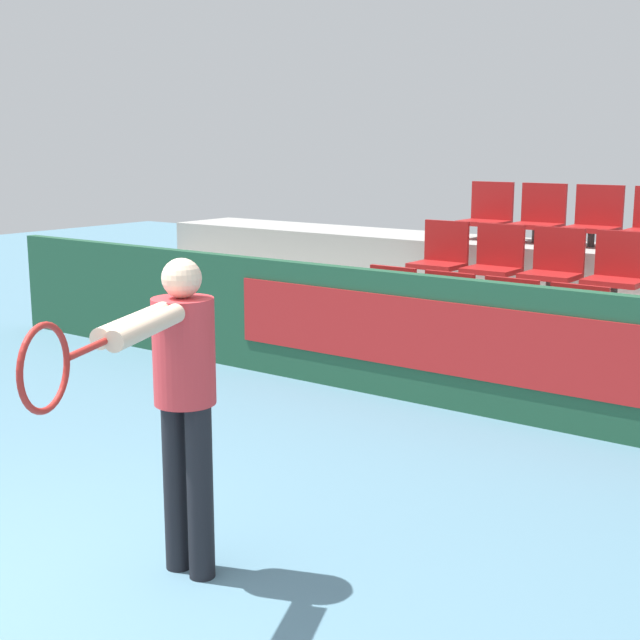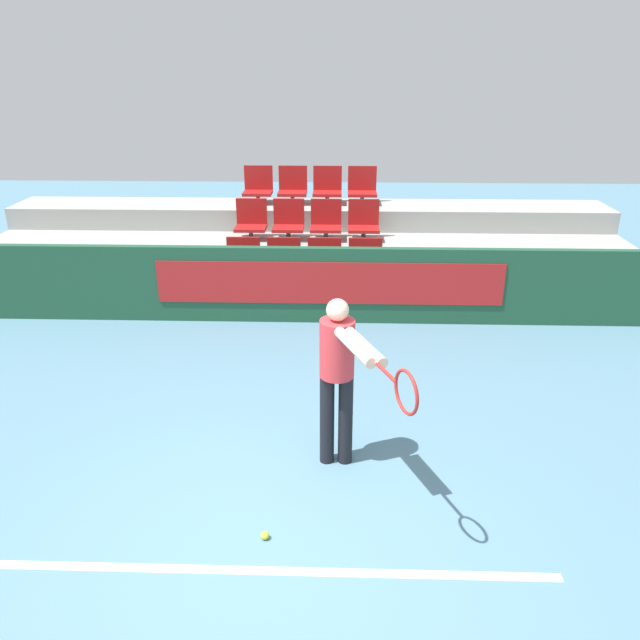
{
  "view_description": "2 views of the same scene",
  "coord_description": "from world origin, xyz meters",
  "px_view_note": "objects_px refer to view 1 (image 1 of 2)",
  "views": [
    {
      "loc": [
        3.52,
        -1.81,
        2.13
      ],
      "look_at": [
        0.44,
        2.3,
        1.1
      ],
      "focal_mm": 50.0,
      "sensor_mm": 36.0,
      "label": 1
    },
    {
      "loc": [
        0.51,
        -3.67,
        3.43
      ],
      "look_at": [
        0.32,
        2.53,
        0.81
      ],
      "focal_mm": 35.0,
      "sensor_mm": 36.0,
      "label": 2
    }
  ],
  "objects_px": {
    "stadium_chair_3": "(573,328)",
    "stadium_chair_9": "(539,216)",
    "stadium_chair_4": "(441,255)",
    "stadium_chair_1": "(443,311)",
    "stadium_chair_10": "(595,219)",
    "stadium_chair_0": "(386,304)",
    "tennis_player": "(178,388)",
    "stadium_chair_6": "(554,265)",
    "stadium_chair_2": "(505,319)",
    "stadium_chair_7": "(618,270)",
    "stadium_chair_5": "(495,260)",
    "stadium_chair_8": "(488,214)"
  },
  "relations": [
    {
      "from": "stadium_chair_5",
      "to": "stadium_chair_4",
      "type": "bearing_deg",
      "value": 180.0
    },
    {
      "from": "stadium_chair_0",
      "to": "stadium_chair_3",
      "type": "bearing_deg",
      "value": 0.0
    },
    {
      "from": "tennis_player",
      "to": "stadium_chair_2",
      "type": "bearing_deg",
      "value": 70.65
    },
    {
      "from": "stadium_chair_0",
      "to": "tennis_player",
      "type": "height_order",
      "value": "tennis_player"
    },
    {
      "from": "stadium_chair_4",
      "to": "stadium_chair_10",
      "type": "xyz_separation_m",
      "value": [
        1.21,
        1.02,
        0.36
      ]
    },
    {
      "from": "stadium_chair_5",
      "to": "stadium_chair_9",
      "type": "xyz_separation_m",
      "value": [
        0.0,
        1.02,
        0.36
      ]
    },
    {
      "from": "stadium_chair_1",
      "to": "stadium_chair_9",
      "type": "xyz_separation_m",
      "value": [
        0.0,
        2.04,
        0.72
      ]
    },
    {
      "from": "stadium_chair_2",
      "to": "stadium_chair_9",
      "type": "relative_size",
      "value": 1.0
    },
    {
      "from": "stadium_chair_0",
      "to": "stadium_chair_3",
      "type": "xyz_separation_m",
      "value": [
        1.81,
        0.0,
        0.0
      ]
    },
    {
      "from": "stadium_chair_1",
      "to": "stadium_chair_2",
      "type": "distance_m",
      "value": 0.6
    },
    {
      "from": "stadium_chair_2",
      "to": "stadium_chair_5",
      "type": "relative_size",
      "value": 1.0
    },
    {
      "from": "stadium_chair_4",
      "to": "stadium_chair_0",
      "type": "bearing_deg",
      "value": -90.0
    },
    {
      "from": "stadium_chair_3",
      "to": "stadium_chair_9",
      "type": "xyz_separation_m",
      "value": [
        -1.21,
        2.04,
        0.72
      ]
    },
    {
      "from": "stadium_chair_6",
      "to": "stadium_chair_10",
      "type": "xyz_separation_m",
      "value": [
        0.0,
        1.02,
        0.36
      ]
    },
    {
      "from": "stadium_chair_1",
      "to": "stadium_chair_6",
      "type": "bearing_deg",
      "value": 59.4
    },
    {
      "from": "stadium_chair_6",
      "to": "tennis_player",
      "type": "bearing_deg",
      "value": -87.34
    },
    {
      "from": "stadium_chair_2",
      "to": "stadium_chair_4",
      "type": "relative_size",
      "value": 1.0
    },
    {
      "from": "stadium_chair_0",
      "to": "stadium_chair_1",
      "type": "xyz_separation_m",
      "value": [
        0.6,
        0.0,
        0.0
      ]
    },
    {
      "from": "stadium_chair_7",
      "to": "tennis_player",
      "type": "height_order",
      "value": "tennis_player"
    },
    {
      "from": "stadium_chair_7",
      "to": "stadium_chair_10",
      "type": "distance_m",
      "value": 1.24
    },
    {
      "from": "stadium_chair_9",
      "to": "stadium_chair_10",
      "type": "height_order",
      "value": "same"
    },
    {
      "from": "stadium_chair_1",
      "to": "stadium_chair_4",
      "type": "xyz_separation_m",
      "value": [
        -0.6,
        1.02,
        0.36
      ]
    },
    {
      "from": "stadium_chair_0",
      "to": "stadium_chair_3",
      "type": "relative_size",
      "value": 1.0
    },
    {
      "from": "stadium_chair_2",
      "to": "stadium_chair_3",
      "type": "relative_size",
      "value": 1.0
    },
    {
      "from": "stadium_chair_4",
      "to": "stadium_chair_7",
      "type": "xyz_separation_m",
      "value": [
        1.81,
        0.0,
        0.0
      ]
    },
    {
      "from": "stadium_chair_5",
      "to": "stadium_chair_6",
      "type": "distance_m",
      "value": 0.6
    },
    {
      "from": "stadium_chair_0",
      "to": "stadium_chair_6",
      "type": "xyz_separation_m",
      "value": [
        1.21,
        1.02,
        0.36
      ]
    },
    {
      "from": "stadium_chair_4",
      "to": "tennis_player",
      "type": "relative_size",
      "value": 0.39
    },
    {
      "from": "stadium_chair_4",
      "to": "stadium_chair_7",
      "type": "distance_m",
      "value": 1.81
    },
    {
      "from": "stadium_chair_8",
      "to": "stadium_chair_4",
      "type": "bearing_deg",
      "value": -90.0
    },
    {
      "from": "stadium_chair_2",
      "to": "stadium_chair_5",
      "type": "xyz_separation_m",
      "value": [
        -0.6,
        1.02,
        0.36
      ]
    },
    {
      "from": "stadium_chair_3",
      "to": "stadium_chair_9",
      "type": "distance_m",
      "value": 2.48
    },
    {
      "from": "stadium_chair_5",
      "to": "stadium_chair_7",
      "type": "xyz_separation_m",
      "value": [
        1.21,
        0.0,
        0.0
      ]
    },
    {
      "from": "stadium_chair_4",
      "to": "stadium_chair_8",
      "type": "bearing_deg",
      "value": 90.0
    },
    {
      "from": "stadium_chair_10",
      "to": "stadium_chair_7",
      "type": "bearing_deg",
      "value": -59.4
    },
    {
      "from": "stadium_chair_3",
      "to": "stadium_chair_4",
      "type": "height_order",
      "value": "stadium_chair_4"
    },
    {
      "from": "stadium_chair_2",
      "to": "stadium_chair_3",
      "type": "xyz_separation_m",
      "value": [
        0.6,
        0.0,
        0.0
      ]
    },
    {
      "from": "stadium_chair_6",
      "to": "stadium_chair_8",
      "type": "relative_size",
      "value": 1.0
    },
    {
      "from": "stadium_chair_5",
      "to": "stadium_chair_8",
      "type": "bearing_deg",
      "value": 120.6
    },
    {
      "from": "stadium_chair_10",
      "to": "stadium_chair_3",
      "type": "bearing_deg",
      "value": -73.53
    },
    {
      "from": "stadium_chair_6",
      "to": "stadium_chair_7",
      "type": "distance_m",
      "value": 0.6
    },
    {
      "from": "stadium_chair_1",
      "to": "stadium_chair_4",
      "type": "height_order",
      "value": "stadium_chair_4"
    },
    {
      "from": "stadium_chair_2",
      "to": "tennis_player",
      "type": "xyz_separation_m",
      "value": [
        0.24,
        -4.09,
        0.34
      ]
    },
    {
      "from": "stadium_chair_0",
      "to": "stadium_chair_8",
      "type": "relative_size",
      "value": 1.0
    },
    {
      "from": "stadium_chair_5",
      "to": "stadium_chair_7",
      "type": "distance_m",
      "value": 1.21
    },
    {
      "from": "stadium_chair_4",
      "to": "stadium_chair_9",
      "type": "bearing_deg",
      "value": 59.4
    },
    {
      "from": "stadium_chair_1",
      "to": "stadium_chair_3",
      "type": "height_order",
      "value": "same"
    },
    {
      "from": "stadium_chair_6",
      "to": "stadium_chair_2",
      "type": "bearing_deg",
      "value": -90.0
    },
    {
      "from": "stadium_chair_3",
      "to": "stadium_chair_4",
      "type": "bearing_deg",
      "value": 150.59
    },
    {
      "from": "stadium_chair_0",
      "to": "tennis_player",
      "type": "distance_m",
      "value": 4.35
    }
  ]
}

